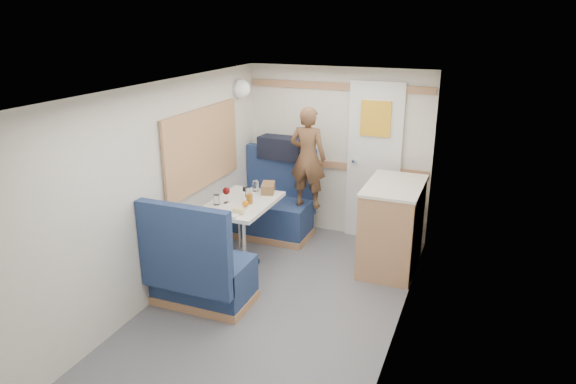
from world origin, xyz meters
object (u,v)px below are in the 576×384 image
at_px(dinette_table, 242,215).
at_px(duffel_bag, 282,148).
at_px(wine_glass, 226,192).
at_px(dome_light, 241,89).
at_px(orange_fruit, 245,204).
at_px(salt_grinder, 243,196).
at_px(tumbler_mid, 256,186).
at_px(bread_loaf, 268,188).
at_px(bench_near, 200,275).
at_px(tumbler_right, 248,192).
at_px(bench_far, 275,211).
at_px(beer_glass, 249,199).
at_px(pepper_grinder, 245,192).
at_px(tray, 232,210).
at_px(person, 308,158).
at_px(cheese_block, 239,210).
at_px(galley_counter, 392,225).
at_px(tumbler_left, 217,200).

height_order(dinette_table, duffel_bag, duffel_bag).
bearing_deg(wine_glass, dome_light, 106.00).
xyz_separation_m(orange_fruit, salt_grinder, (-0.13, 0.22, -0.01)).
xyz_separation_m(tumbler_mid, bread_loaf, (0.15, 0.01, -0.01)).
xyz_separation_m(bench_near, bread_loaf, (0.14, 1.24, 0.47)).
xyz_separation_m(dinette_table, orange_fruit, (0.13, -0.16, 0.20)).
relative_size(dinette_table, tumbler_right, 9.07).
xyz_separation_m(tumbler_mid, tumbler_right, (0.00, -0.20, -0.01)).
xyz_separation_m(bench_far, duffel_bag, (-0.01, 0.26, 0.73)).
bearing_deg(wine_glass, beer_glass, 17.49).
height_order(bench_near, orange_fruit, bench_near).
bearing_deg(pepper_grinder, tray, -80.12).
relative_size(tumbler_mid, pepper_grinder, 1.12).
distance_m(wine_glass, tumbler_mid, 0.48).
height_order(beer_glass, pepper_grinder, beer_glass).
height_order(tumbler_mid, tumbler_right, tumbler_mid).
bearing_deg(person, dome_light, -1.60).
bearing_deg(cheese_block, duffel_bag, 95.58).
relative_size(bench_near, wine_glass, 6.25).
distance_m(dinette_table, beer_glass, 0.23).
bearing_deg(orange_fruit, person, 72.37).
xyz_separation_m(pepper_grinder, salt_grinder, (0.03, -0.10, -0.01)).
distance_m(person, cheese_block, 1.20).
distance_m(dinette_table, tumbler_mid, 0.42).
bearing_deg(pepper_grinder, orange_fruit, -62.50).
distance_m(galley_counter, orange_fruit, 1.55).
height_order(bench_far, beer_glass, bench_far).
xyz_separation_m(galley_counter, cheese_block, (-1.33, -0.87, 0.29)).
distance_m(cheese_block, pepper_grinder, 0.51).
height_order(orange_fruit, wine_glass, wine_glass).
bearing_deg(bench_near, tumbler_right, 90.27).
bearing_deg(dome_light, bench_far, 2.12).
bearing_deg(tumbler_left, tumbler_right, 61.35).
relative_size(galley_counter, salt_grinder, 10.90).
height_order(salt_grinder, bread_loaf, bread_loaf).
bearing_deg(tumbler_mid, bench_far, 89.12).
relative_size(duffel_bag, bread_loaf, 2.26).
height_order(cheese_block, salt_grinder, salt_grinder).
distance_m(tray, beer_glass, 0.27).
distance_m(beer_glass, salt_grinder, 0.14).
bearing_deg(wine_glass, tumbler_left, -131.66).
bearing_deg(tray, beer_glass, 75.71).
bearing_deg(tumbler_right, salt_grinder, -89.98).
distance_m(duffel_bag, beer_glass, 1.18).
bearing_deg(dinette_table, duffel_bag, 90.27).
distance_m(duffel_bag, tumbler_mid, 0.80).
distance_m(orange_fruit, pepper_grinder, 0.36).
relative_size(bench_far, cheese_block, 9.47).
xyz_separation_m(bench_far, orange_fruit, (0.13, -1.03, 0.47)).
relative_size(tumbler_right, bread_loaf, 0.42).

